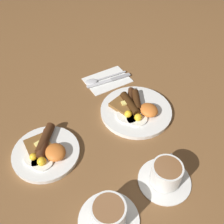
# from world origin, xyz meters

# --- Properties ---
(ground_plane) EXTENTS (3.00, 3.00, 0.00)m
(ground_plane) POSITION_xyz_m (0.00, 0.00, 0.00)
(ground_plane) COLOR brown
(breakfast_plate_near) EXTENTS (0.26, 0.26, 0.05)m
(breakfast_plate_near) POSITION_xyz_m (0.00, 0.00, 0.01)
(breakfast_plate_near) COLOR white
(breakfast_plate_near) RESTS_ON ground_plane
(breakfast_plate_far) EXTENTS (0.22, 0.22, 0.05)m
(breakfast_plate_far) POSITION_xyz_m (-0.00, 0.35, 0.02)
(breakfast_plate_far) COLOR white
(breakfast_plate_far) RESTS_ON ground_plane
(teacup_near) EXTENTS (0.16, 0.16, 0.08)m
(teacup_near) POSITION_xyz_m (-0.28, 0.09, 0.03)
(teacup_near) COLOR white
(teacup_near) RESTS_ON ground_plane
(teacup_far) EXTENTS (0.16, 0.16, 0.08)m
(teacup_far) POSITION_xyz_m (-0.29, 0.30, 0.03)
(teacup_far) COLOR white
(teacup_far) RESTS_ON ground_plane
(napkin) EXTENTS (0.13, 0.18, 0.01)m
(napkin) POSITION_xyz_m (0.22, -0.01, 0.00)
(napkin) COLOR white
(napkin) RESTS_ON ground_plane
(knife) EXTENTS (0.04, 0.20, 0.01)m
(knife) POSITION_xyz_m (0.20, -0.02, 0.01)
(knife) COLOR silver
(knife) RESTS_ON napkin
(spoon) EXTENTS (0.04, 0.19, 0.01)m
(spoon) POSITION_xyz_m (0.23, 0.04, 0.01)
(spoon) COLOR silver
(spoon) RESTS_ON napkin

